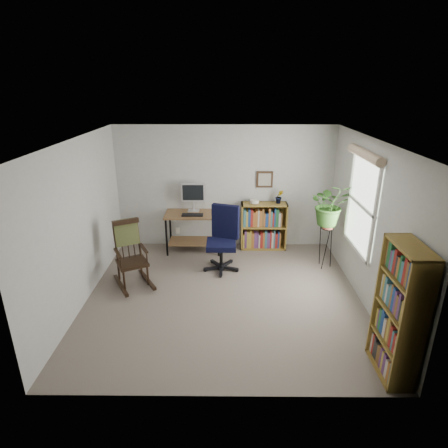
{
  "coord_description": "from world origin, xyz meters",
  "views": [
    {
      "loc": [
        0.05,
        -5.07,
        3.13
      ],
      "look_at": [
        0.0,
        0.4,
        1.05
      ],
      "focal_mm": 30.0,
      "sensor_mm": 36.0,
      "label": 1
    }
  ],
  "objects_px": {
    "desk": "(194,232)",
    "office_chair": "(221,240)",
    "tall_bookshelf": "(399,312)",
    "rocking_chair": "(131,254)",
    "low_bookshelf": "(264,226)"
  },
  "relations": [
    {
      "from": "desk",
      "to": "office_chair",
      "type": "xyz_separation_m",
      "value": [
        0.55,
        -0.82,
        0.19
      ]
    },
    {
      "from": "low_bookshelf",
      "to": "rocking_chair",
      "type": "bearing_deg",
      "value": -146.73
    },
    {
      "from": "office_chair",
      "to": "low_bookshelf",
      "type": "height_order",
      "value": "office_chair"
    },
    {
      "from": "desk",
      "to": "office_chair",
      "type": "distance_m",
      "value": 1.0
    },
    {
      "from": "tall_bookshelf",
      "to": "rocking_chair",
      "type": "bearing_deg",
      "value": 150.31
    },
    {
      "from": "office_chair",
      "to": "low_bookshelf",
      "type": "bearing_deg",
      "value": 67.15
    },
    {
      "from": "desk",
      "to": "rocking_chair",
      "type": "xyz_separation_m",
      "value": [
        -0.88,
        -1.36,
        0.16
      ]
    },
    {
      "from": "rocking_chair",
      "to": "tall_bookshelf",
      "type": "bearing_deg",
      "value": -57.28
    },
    {
      "from": "office_chair",
      "to": "rocking_chair",
      "type": "xyz_separation_m",
      "value": [
        -1.43,
        -0.54,
        -0.03
      ]
    },
    {
      "from": "rocking_chair",
      "to": "low_bookshelf",
      "type": "height_order",
      "value": "rocking_chair"
    },
    {
      "from": "desk",
      "to": "office_chair",
      "type": "bearing_deg",
      "value": -55.93
    },
    {
      "from": "desk",
      "to": "rocking_chair",
      "type": "bearing_deg",
      "value": -122.91
    },
    {
      "from": "desk",
      "to": "tall_bookshelf",
      "type": "xyz_separation_m",
      "value": [
        2.53,
        -3.3,
        0.41
      ]
    },
    {
      "from": "low_bookshelf",
      "to": "desk",
      "type": "bearing_deg",
      "value": -175.01
    },
    {
      "from": "rocking_chair",
      "to": "low_bookshelf",
      "type": "distance_m",
      "value": 2.7
    }
  ]
}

